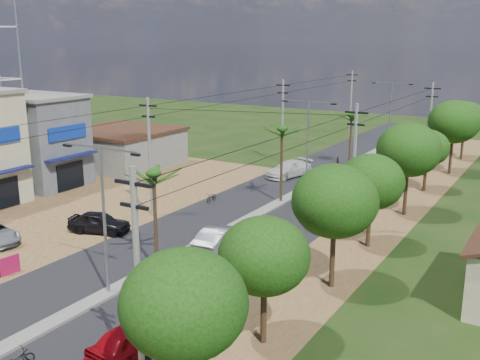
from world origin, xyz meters
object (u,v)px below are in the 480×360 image
object	(u,v)px
car_white_far	(289,169)
roadside_sign	(9,266)
car_parked_dark	(99,223)
car_red_near	(132,339)
car_silver_mid	(220,239)

from	to	relation	value
car_white_far	roadside_sign	bearing A→B (deg)	-79.93
car_white_far	roadside_sign	size ratio (longest dim) A/B	3.94
car_parked_dark	roadside_sign	bearing A→B (deg)	168.21
car_red_near	car_white_far	xyz separation A→B (m)	(-8.43, 32.18, 0.05)
car_silver_mid	car_parked_dark	world-z (taller)	car_silver_mid
car_white_far	roadside_sign	distance (m)	29.62
car_silver_mid	car_parked_dark	xyz separation A→B (m)	(-9.04, -1.49, -0.05)
roadside_sign	car_parked_dark	bearing A→B (deg)	101.60
car_red_near	car_white_far	distance (m)	33.27
car_red_near	car_silver_mid	distance (m)	12.65
car_silver_mid	car_white_far	bearing A→B (deg)	-80.71
car_red_near	car_white_far	bearing A→B (deg)	-69.58
car_red_near	car_parked_dark	bearing A→B (deg)	-34.78
car_red_near	car_white_far	size ratio (longest dim) A/B	0.80
car_red_near	car_silver_mid	world-z (taller)	car_silver_mid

